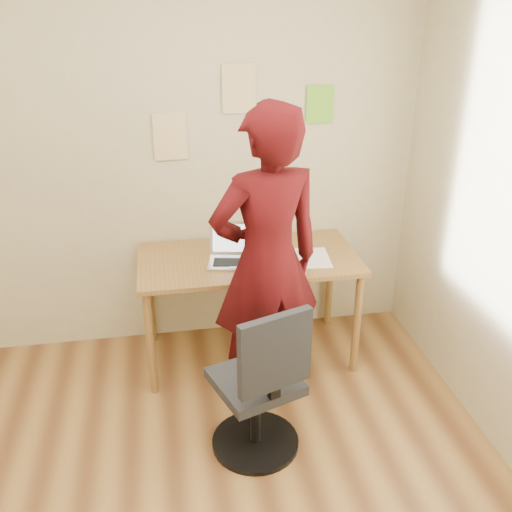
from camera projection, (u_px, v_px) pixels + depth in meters
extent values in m
cube|color=beige|center=(152.00, 152.00, 3.64)|extent=(3.50, 0.04, 2.70)
cube|color=olive|center=(248.00, 259.00, 3.64)|extent=(1.40, 0.70, 0.03)
cylinder|color=olive|center=(150.00, 344.00, 3.43)|extent=(0.05, 0.05, 0.71)
cylinder|color=olive|center=(357.00, 324.00, 3.64)|extent=(0.05, 0.05, 0.71)
cylinder|color=olive|center=(150.00, 296.00, 3.97)|extent=(0.05, 0.05, 0.71)
cylinder|color=olive|center=(330.00, 281.00, 4.17)|extent=(0.05, 0.05, 0.71)
cube|color=#B7B7BE|center=(233.00, 263.00, 3.55)|extent=(0.34, 0.27, 0.01)
cube|color=black|center=(233.00, 262.00, 3.55)|extent=(0.27, 0.16, 0.00)
cube|color=#B7B7BE|center=(234.00, 238.00, 3.62)|extent=(0.31, 0.12, 0.21)
cube|color=white|center=(234.00, 238.00, 3.62)|extent=(0.27, 0.10, 0.17)
cube|color=white|center=(312.00, 258.00, 3.63)|extent=(0.24, 0.33, 0.00)
cube|color=black|center=(277.00, 269.00, 3.47)|extent=(0.11, 0.15, 0.01)
cube|color=#3F4C59|center=(277.00, 268.00, 3.47)|extent=(0.09, 0.12, 0.00)
cube|color=#E4C388|center=(170.00, 136.00, 3.59)|extent=(0.21, 0.00, 0.30)
cube|color=#E4C388|center=(239.00, 89.00, 3.54)|extent=(0.21, 0.00, 0.30)
cube|color=#6FC32C|center=(320.00, 104.00, 3.67)|extent=(0.18, 0.00, 0.24)
cube|color=black|center=(255.00, 381.00, 2.99)|extent=(0.52, 0.52, 0.06)
cube|color=black|center=(275.00, 353.00, 2.71)|extent=(0.38, 0.17, 0.41)
cube|color=black|center=(274.00, 388.00, 2.80)|extent=(0.06, 0.05, 0.11)
cylinder|color=black|center=(255.00, 415.00, 3.09)|extent=(0.06, 0.06, 0.41)
cylinder|color=black|center=(255.00, 441.00, 3.17)|extent=(0.48, 0.48, 0.03)
imported|color=#3C080A|center=(267.00, 264.00, 3.18)|extent=(0.74, 0.56, 1.81)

